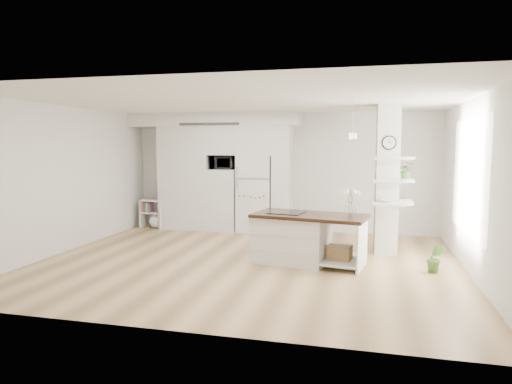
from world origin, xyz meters
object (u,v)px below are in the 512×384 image
refrigerator (256,193)px  floor_plant_a (435,258)px  kitchen_island (298,237)px  bookshelf (154,216)px

refrigerator → floor_plant_a: (3.52, -2.65, -0.64)m
refrigerator → kitchen_island: size_ratio=0.88×
refrigerator → kitchen_island: 2.89m
refrigerator → floor_plant_a: refrigerator is taller
refrigerator → bookshelf: 2.52m
kitchen_island → bookshelf: (-3.80, 2.33, -0.14)m
kitchen_island → floor_plant_a: size_ratio=4.21×
bookshelf → kitchen_island: bearing=-27.2°
kitchen_island → bookshelf: size_ratio=2.92×
refrigerator → kitchen_island: bearing=-61.8°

